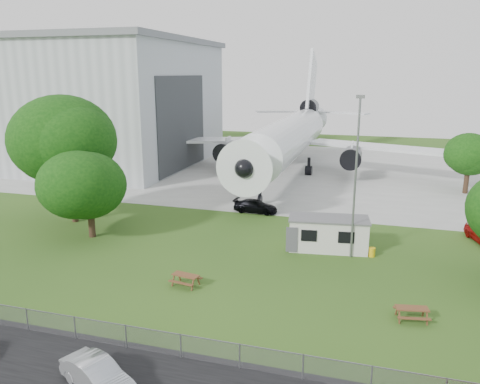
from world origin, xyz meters
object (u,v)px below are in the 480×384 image
(picnic_east, at_px, (411,320))
(car_centre_sedan, at_px, (97,375))
(picnic_west, at_px, (186,285))
(airliner, at_px, (291,135))
(hangar, at_px, (66,101))
(site_cabin, at_px, (328,234))

(picnic_east, height_order, car_centre_sedan, car_centre_sedan)
(picnic_west, height_order, car_centre_sedan, car_centre_sedan)
(airliner, bearing_deg, picnic_east, -69.82)
(hangar, distance_m, car_centre_sedan, 61.38)
(picnic_west, height_order, picnic_east, same)
(hangar, bearing_deg, car_centre_sedan, -53.25)
(hangar, height_order, picnic_west, hangar)
(hangar, distance_m, airliner, 36.21)
(hangar, xyz_separation_m, site_cabin, (44.32, -28.66, -8.09))
(picnic_west, bearing_deg, hangar, 143.21)
(picnic_west, distance_m, picnic_east, 14.02)
(site_cabin, height_order, car_centre_sedan, site_cabin)
(site_cabin, xyz_separation_m, picnic_east, (5.72, -9.79, -1.31))
(airliner, bearing_deg, site_cabin, -73.68)
(picnic_west, bearing_deg, airliner, 99.76)
(site_cabin, distance_m, picnic_east, 11.41)
(airliner, height_order, picnic_west, airliner)
(hangar, xyz_separation_m, picnic_east, (50.05, -38.45, -9.41))
(airliner, xyz_separation_m, picnic_west, (0.06, -37.77, -5.27))
(airliner, height_order, picnic_east, airliner)
(airliner, relative_size, picnic_east, 26.52)
(hangar, bearing_deg, site_cabin, -32.89)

